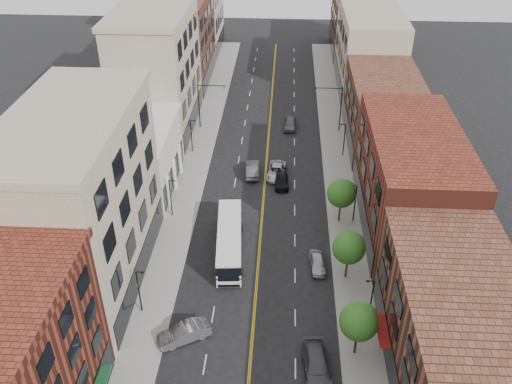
% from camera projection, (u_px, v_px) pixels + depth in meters
% --- Properties ---
extents(sidewalk_left, '(4.00, 110.00, 0.15)m').
position_uv_depth(sidewalk_left, '(194.00, 169.00, 75.51)').
color(sidewalk_left, gray).
rests_on(sidewalk_left, ground).
extents(sidewalk_right, '(4.00, 110.00, 0.15)m').
position_uv_depth(sidewalk_right, '(338.00, 173.00, 74.56)').
color(sidewalk_right, gray).
rests_on(sidewalk_right, ground).
extents(bldg_l_redbrick, '(10.00, 16.00, 14.00)m').
position_uv_depth(bldg_l_redbrick, '(0.00, 383.00, 37.88)').
color(bldg_l_redbrick, '#592317').
rests_on(bldg_l_redbrick, ground).
extents(bldg_l_tanoffice, '(10.00, 22.00, 18.00)m').
position_uv_depth(bldg_l_tanoffice, '(83.00, 205.00, 52.60)').
color(bldg_l_tanoffice, gray).
rests_on(bldg_l_tanoffice, ground).
extents(bldg_l_white, '(10.00, 14.00, 8.00)m').
position_uv_depth(bldg_l_white, '(134.00, 158.00, 70.34)').
color(bldg_l_white, silver).
rests_on(bldg_l_white, ground).
extents(bldg_l_far_a, '(10.00, 20.00, 18.00)m').
position_uv_depth(bldg_l_far_a, '(158.00, 73.00, 81.74)').
color(bldg_l_far_a, gray).
rests_on(bldg_l_far_a, ground).
extents(bldg_l_far_b, '(10.00, 20.00, 15.00)m').
position_uv_depth(bldg_l_far_b, '(181.00, 41.00, 99.22)').
color(bldg_l_far_b, brown).
rests_on(bldg_l_far_b, ground).
extents(bldg_l_far_c, '(10.00, 16.00, 20.00)m').
position_uv_depth(bldg_l_far_c, '(195.00, 1.00, 112.82)').
color(bldg_l_far_c, gray).
rests_on(bldg_l_far_c, ground).
extents(bldg_r_near, '(10.00, 26.00, 10.00)m').
position_uv_depth(bldg_r_near, '(464.00, 356.00, 42.37)').
color(bldg_r_near, brown).
rests_on(bldg_r_near, ground).
extents(bldg_r_mid, '(10.00, 22.00, 12.00)m').
position_uv_depth(bldg_r_mid, '(411.00, 181.00, 61.80)').
color(bldg_r_mid, '#592317').
rests_on(bldg_r_mid, ground).
extents(bldg_r_far_a, '(10.00, 20.00, 10.00)m').
position_uv_depth(bldg_r_far_a, '(384.00, 111.00, 79.83)').
color(bldg_r_far_a, brown).
rests_on(bldg_r_far_a, ground).
extents(bldg_r_far_b, '(10.00, 22.00, 14.00)m').
position_uv_depth(bldg_r_far_b, '(369.00, 50.00, 96.21)').
color(bldg_r_far_b, gray).
rests_on(bldg_r_far_b, ground).
extents(bldg_r_far_c, '(10.00, 18.00, 11.00)m').
position_uv_depth(bldg_r_far_c, '(357.00, 26.00, 113.69)').
color(bldg_r_far_c, brown).
rests_on(bldg_r_far_c, ground).
extents(tree_r_1, '(3.40, 3.40, 5.59)m').
position_uv_depth(tree_r_1, '(360.00, 321.00, 46.60)').
color(tree_r_1, black).
rests_on(tree_r_1, sidewalk_right).
extents(tree_r_2, '(3.40, 3.40, 5.59)m').
position_uv_depth(tree_r_2, '(350.00, 247.00, 54.93)').
color(tree_r_2, black).
rests_on(tree_r_2, sidewalk_right).
extents(tree_r_3, '(3.40, 3.40, 5.59)m').
position_uv_depth(tree_r_3, '(342.00, 193.00, 63.25)').
color(tree_r_3, black).
rests_on(tree_r_3, sidewalk_right).
extents(lamp_l_1, '(0.81, 0.55, 5.05)m').
position_uv_depth(lamp_l_1, '(139.00, 289.00, 51.48)').
color(lamp_l_1, black).
rests_on(lamp_l_1, sidewalk_left).
extents(lamp_l_2, '(0.81, 0.55, 5.05)m').
position_uv_depth(lamp_l_2, '(171.00, 196.00, 64.80)').
color(lamp_l_2, black).
rests_on(lamp_l_2, sidewalk_left).
extents(lamp_l_3, '(0.81, 0.55, 5.05)m').
position_uv_depth(lamp_l_3, '(192.00, 134.00, 78.12)').
color(lamp_l_3, black).
rests_on(lamp_l_3, sidewalk_left).
extents(lamp_r_1, '(0.81, 0.55, 5.05)m').
position_uv_depth(lamp_r_1, '(371.00, 298.00, 50.44)').
color(lamp_r_1, black).
rests_on(lamp_r_1, sidewalk_right).
extents(lamp_r_2, '(0.81, 0.55, 5.05)m').
position_uv_depth(lamp_r_2, '(355.00, 201.00, 63.76)').
color(lamp_r_2, black).
rests_on(lamp_r_2, sidewalk_right).
extents(lamp_r_3, '(0.81, 0.55, 5.05)m').
position_uv_depth(lamp_r_3, '(344.00, 138.00, 77.08)').
color(lamp_r_3, black).
rests_on(lamp_r_3, sidewalk_right).
extents(signal_mast_left, '(4.49, 0.18, 7.20)m').
position_uv_depth(signal_mast_left, '(203.00, 101.00, 83.82)').
color(signal_mast_left, black).
rests_on(signal_mast_left, sidewalk_left).
extents(signal_mast_right, '(4.49, 0.18, 7.20)m').
position_uv_depth(signal_mast_right, '(336.00, 104.00, 82.85)').
color(signal_mast_right, black).
rests_on(signal_mast_right, sidewalk_right).
extents(city_bus, '(3.60, 12.08, 3.06)m').
position_uv_depth(city_bus, '(229.00, 240.00, 59.67)').
color(city_bus, silver).
rests_on(city_bus, ground).
extents(car_angle_b, '(5.13, 3.87, 1.62)m').
position_uv_depth(car_angle_b, '(184.00, 333.00, 49.74)').
color(car_angle_b, '#95979C').
rests_on(car_angle_b, ground).
extents(car_parked_mid, '(2.79, 5.70, 1.60)m').
position_uv_depth(car_parked_mid, '(317.00, 366.00, 46.69)').
color(car_parked_mid, '#414145').
rests_on(car_parked_mid, ground).
extents(car_parked_far, '(1.96, 4.16, 1.37)m').
position_uv_depth(car_parked_far, '(318.00, 263.00, 58.07)').
color(car_parked_far, '#ACAEB4').
rests_on(car_parked_far, ground).
extents(car_lane_behind, '(2.01, 5.03, 1.63)m').
position_uv_depth(car_lane_behind, '(252.00, 169.00, 74.04)').
color(car_lane_behind, '#414145').
rests_on(car_lane_behind, ground).
extents(car_lane_a, '(2.09, 4.64, 1.32)m').
position_uv_depth(car_lane_a, '(281.00, 180.00, 71.97)').
color(car_lane_a, black).
rests_on(car_lane_a, ground).
extents(car_lane_b, '(2.90, 5.50, 1.47)m').
position_uv_depth(car_lane_b, '(277.00, 171.00, 73.82)').
color(car_lane_b, '#B6B8BE').
rests_on(car_lane_b, ground).
extents(car_lane_c, '(2.04, 4.66, 1.56)m').
position_uv_depth(car_lane_c, '(290.00, 124.00, 85.80)').
color(car_lane_c, '#525258').
rests_on(car_lane_c, ground).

